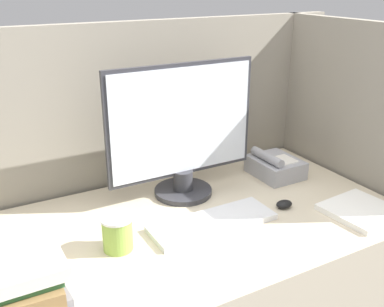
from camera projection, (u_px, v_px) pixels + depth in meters
The scene contains 9 objects.
cubicle_panel_rear at pixel (136, 191), 1.92m from camera, with size 1.94×0.04×1.41m.
cubicle_panel_right at pixel (345, 188), 1.95m from camera, with size 0.04×0.87×1.41m.
monitor at pixel (182, 135), 1.66m from camera, with size 0.59×0.22×0.51m.
keyboard at pixel (213, 223), 1.52m from camera, with size 0.44×0.15×0.02m.
mouse at pixel (284, 204), 1.64m from camera, with size 0.06×0.05×0.03m.
coffee_cup at pixel (117, 233), 1.37m from camera, with size 0.10×0.10×0.11m.
book_stack at pixel (14, 273), 1.17m from camera, with size 0.24×0.31×0.13m.
desk_telephone at pixel (275, 166), 1.89m from camera, with size 0.18×0.21×0.11m.
paper_pile at pixel (361, 210), 1.60m from camera, with size 0.25×0.24×0.02m.
Camera 1 is at (-0.63, -0.78, 1.56)m, focal length 42.00 mm.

